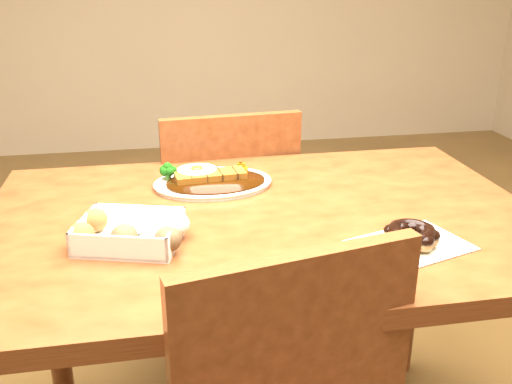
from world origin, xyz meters
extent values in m
cube|color=#532510|center=(0.00, 0.00, 0.73)|extent=(1.20, 0.80, 0.04)
cylinder|color=#532510|center=(-0.54, 0.34, 0.35)|extent=(0.06, 0.06, 0.71)
cylinder|color=#532510|center=(0.54, 0.34, 0.35)|extent=(0.06, 0.06, 0.71)
cube|color=#532510|center=(-0.03, 0.60, 0.43)|extent=(0.45, 0.45, 0.04)
cylinder|color=#532510|center=(0.13, 0.78, 0.21)|extent=(0.04, 0.04, 0.41)
cylinder|color=#532510|center=(-0.21, 0.76, 0.21)|extent=(0.04, 0.04, 0.41)
cylinder|color=#532510|center=(0.16, 0.44, 0.21)|extent=(0.04, 0.04, 0.41)
cylinder|color=#532510|center=(-0.18, 0.42, 0.21)|extent=(0.04, 0.04, 0.41)
cube|color=#532510|center=(-0.01, 0.41, 0.67)|extent=(0.40, 0.06, 0.40)
cube|color=#532510|center=(-0.03, -0.41, 0.67)|extent=(0.40, 0.11, 0.40)
ellipsoid|color=white|center=(-0.09, 0.19, 0.76)|extent=(0.29, 0.21, 0.01)
ellipsoid|color=black|center=(-0.08, 0.18, 0.77)|extent=(0.25, 0.18, 0.01)
cube|color=#6B380C|center=(-0.10, 0.20, 0.77)|extent=(0.18, 0.08, 0.02)
ellipsoid|color=white|center=(-0.13, 0.22, 0.79)|extent=(0.10, 0.09, 0.01)
ellipsoid|color=#FFB214|center=(-0.13, 0.22, 0.79)|extent=(0.03, 0.03, 0.02)
cube|color=white|center=(-0.28, -0.09, 0.78)|extent=(0.22, 0.19, 0.05)
ellipsoid|color=brown|center=(-0.37, -0.10, 0.78)|extent=(0.05, 0.05, 0.05)
ellipsoid|color=black|center=(-0.29, -0.12, 0.78)|extent=(0.05, 0.05, 0.05)
ellipsoid|color=black|center=(-0.21, -0.15, 0.78)|extent=(0.05, 0.05, 0.05)
ellipsoid|color=brown|center=(-0.35, -0.03, 0.78)|extent=(0.05, 0.05, 0.05)
ellipsoid|color=beige|center=(-0.27, -0.06, 0.78)|extent=(0.05, 0.05, 0.05)
ellipsoid|color=beige|center=(-0.19, -0.08, 0.78)|extent=(0.05, 0.05, 0.05)
cube|color=silver|center=(0.25, -0.20, 0.75)|extent=(0.25, 0.21, 0.00)
torus|color=olive|center=(0.25, -0.20, 0.77)|extent=(0.13, 0.13, 0.03)
torus|color=black|center=(0.25, -0.20, 0.78)|extent=(0.12, 0.12, 0.02)
camera|label=1|loc=(-0.22, -1.11, 1.25)|focal=40.00mm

